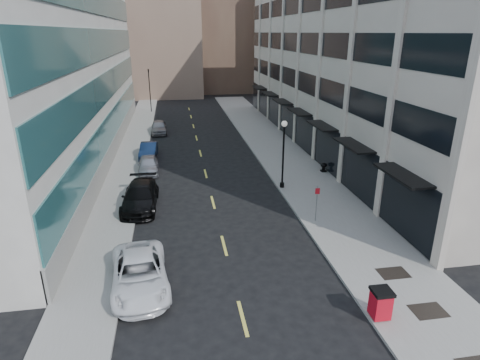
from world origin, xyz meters
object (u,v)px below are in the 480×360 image
object	(u,v)px
car_white_van	(140,274)
car_silver_sedan	(148,165)
lamppost	(283,148)
sign_post	(317,198)
car_blue_sedan	(149,150)
traffic_signal	(148,72)
trash_bin	(381,303)
car_black_pickup	(140,197)
car_grey_sedan	(159,127)
urn_planter	(324,166)

from	to	relation	value
car_white_van	car_silver_sedan	xyz separation A→B (m)	(-0.40, 16.17, -0.05)
lamppost	sign_post	distance (m)	6.02
car_blue_sedan	car_white_van	bearing A→B (deg)	-85.51
traffic_signal	car_white_van	distance (m)	43.48
traffic_signal	trash_bin	world-z (taller)	traffic_signal
car_black_pickup	sign_post	distance (m)	11.44
traffic_signal	car_silver_sedan	bearing A→B (deg)	-88.14
car_blue_sedan	sign_post	distance (m)	18.90
car_black_pickup	car_grey_sedan	distance (m)	20.95
trash_bin	lamppost	distance (m)	14.80
lamppost	car_black_pickup	bearing A→B (deg)	-170.49
urn_planter	car_grey_sedan	bearing A→B (deg)	129.92
car_black_pickup	sign_post	size ratio (longest dim) A/B	2.36
car_grey_sedan	sign_post	world-z (taller)	sign_post
car_silver_sedan	car_blue_sedan	world-z (taller)	car_silver_sedan
car_black_pickup	car_silver_sedan	bearing A→B (deg)	90.78
trash_bin	car_grey_sedan	bearing A→B (deg)	106.31
lamppost	sign_post	size ratio (longest dim) A/B	2.23
car_grey_sedan	sign_post	bearing A→B (deg)	-69.66
car_blue_sedan	car_black_pickup	bearing A→B (deg)	-87.11
car_black_pickup	car_blue_sedan	xyz separation A→B (m)	(0.00, 11.48, -0.11)
car_black_pickup	sign_post	world-z (taller)	sign_post
car_blue_sedan	car_grey_sedan	bearing A→B (deg)	88.48
trash_bin	lamppost	xyz separation A→B (m)	(-0.10, 14.61, 2.31)
trash_bin	traffic_signal	bearing A→B (deg)	103.74
traffic_signal	car_white_van	bearing A→B (deg)	-88.31
traffic_signal	car_silver_sedan	size ratio (longest dim) A/B	1.74
car_white_van	car_grey_sedan	xyz separation A→B (m)	(0.15, 30.04, -0.00)
car_black_pickup	traffic_signal	bearing A→B (deg)	93.39
car_silver_sedan	urn_planter	size ratio (longest dim) A/B	5.34
car_silver_sedan	sign_post	world-z (taller)	sign_post
car_black_pickup	lamppost	size ratio (longest dim) A/B	1.06
traffic_signal	car_silver_sedan	world-z (taller)	traffic_signal
car_black_pickup	car_silver_sedan	size ratio (longest dim) A/B	1.35
car_silver_sedan	lamppost	xyz separation A→B (m)	(9.92, -5.38, 2.46)
car_blue_sedan	urn_planter	world-z (taller)	car_blue_sedan
urn_planter	sign_post	bearing A→B (deg)	-113.35
traffic_signal	urn_planter	world-z (taller)	traffic_signal
car_white_van	urn_planter	xyz separation A→B (m)	(13.83, 13.70, -0.13)
car_white_van	sign_post	size ratio (longest dim) A/B	2.32
trash_bin	lamppost	bearing A→B (deg)	91.08
sign_post	lamppost	bearing A→B (deg)	100.04
car_black_pickup	urn_planter	xyz separation A→B (m)	(14.40, 4.60, -0.18)
traffic_signal	car_silver_sedan	xyz separation A→B (m)	(0.88, -27.00, -5.04)
car_white_van	trash_bin	distance (m)	10.36
trash_bin	sign_post	size ratio (longest dim) A/B	0.56
car_silver_sedan	sign_post	size ratio (longest dim) A/B	1.75
car_silver_sedan	sign_post	distance (m)	15.35
car_blue_sedan	urn_planter	distance (m)	15.96
car_black_pickup	car_grey_sedan	bearing A→B (deg)	90.22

